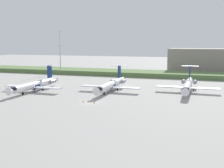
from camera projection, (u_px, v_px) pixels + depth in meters
The scene contains 9 objects.
ground_plane at pixel (120, 88), 113.41m from camera, with size 500.00×500.00×0.00m, color #9E9B96.
grass_berm at pixel (143, 73), 154.77m from camera, with size 320.00×20.00×2.45m, color #597542.
regional_jet_second at pixel (36, 84), 105.23m from camera, with size 22.81×31.00×9.00m.
regional_jet_third at pixel (111, 85), 105.16m from camera, with size 22.81×31.00×9.00m.
regional_jet_fourth at pixel (188, 85), 103.66m from camera, with size 22.81×31.00×9.00m.
antenna_mast at pixel (60, 56), 168.31m from camera, with size 4.40×0.50×24.95m.
distant_hangar at pixel (215, 61), 168.34m from camera, with size 53.44×26.13×14.64m, color gray.
safety_cone_front_marker at pixel (83, 101), 86.03m from camera, with size 0.44×0.44×0.55m, color orange.
safety_cone_mid_marker at pixel (94, 103), 84.14m from camera, with size 0.44×0.44×0.55m, color orange.
Camera 1 is at (32.06, -77.30, 18.24)m, focal length 44.60 mm.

